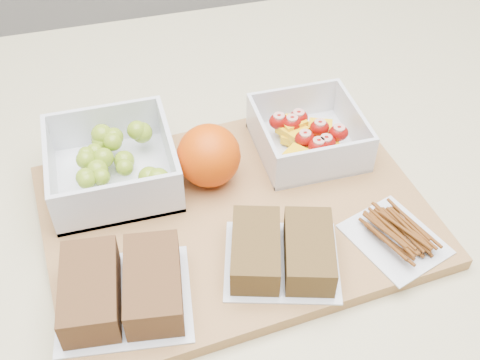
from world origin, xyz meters
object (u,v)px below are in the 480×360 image
at_px(cutting_board, 236,215).
at_px(fruit_container, 308,136).
at_px(orange, 209,156).
at_px(grape_container, 114,164).
at_px(sandwich_bag_left, 122,288).
at_px(pretzel_bag, 396,233).
at_px(sandwich_bag_center, 282,251).

xyz_separation_m(cutting_board, fruit_container, (0.11, 0.08, 0.03)).
distance_m(cutting_board, orange, 0.07).
distance_m(grape_container, sandwich_bag_left, 0.17).
bearing_deg(grape_container, orange, -14.54).
height_order(fruit_container, orange, orange).
relative_size(orange, pretzel_bag, 0.61).
bearing_deg(cutting_board, sandwich_bag_left, -152.52).
relative_size(fruit_container, orange, 1.67).
height_order(fruit_container, pretzel_bag, fruit_container).
relative_size(cutting_board, orange, 5.70).
distance_m(cutting_board, fruit_container, 0.14).
bearing_deg(pretzel_bag, sandwich_bag_left, 179.85).
distance_m(grape_container, sandwich_bag_center, 0.22).
height_order(sandwich_bag_left, pretzel_bag, sandwich_bag_left).
distance_m(cutting_board, sandwich_bag_center, 0.09).
distance_m(orange, sandwich_bag_left, 0.19).
distance_m(fruit_container, sandwich_bag_center, 0.18).
bearing_deg(sandwich_bag_left, sandwich_bag_center, 1.15).
bearing_deg(grape_container, sandwich_bag_left, -94.59).
bearing_deg(cutting_board, pretzel_bag, -33.81).
height_order(cutting_board, grape_container, grape_container).
bearing_deg(fruit_container, sandwich_bag_center, -118.07).
bearing_deg(pretzel_bag, sandwich_bag_center, 178.17).
distance_m(fruit_container, orange, 0.13).
relative_size(cutting_board, sandwich_bag_left, 2.92).
height_order(grape_container, pretzel_bag, grape_container).
bearing_deg(sandwich_bag_left, fruit_container, 33.23).
bearing_deg(orange, cutting_board, -74.22).
height_order(grape_container, orange, orange).
xyz_separation_m(cutting_board, pretzel_bag, (0.15, -0.09, 0.02)).
height_order(grape_container, sandwich_bag_center, grape_container).
height_order(fruit_container, sandwich_bag_center, fruit_container).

